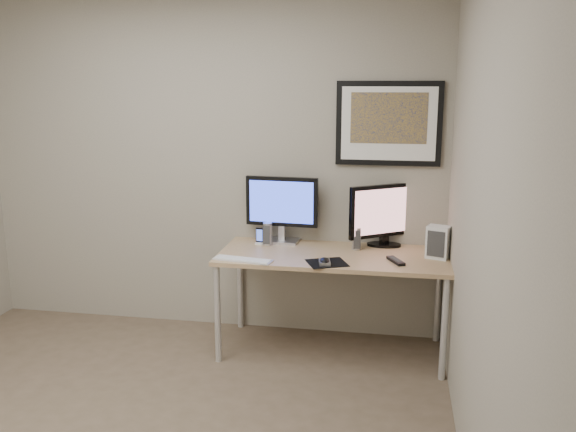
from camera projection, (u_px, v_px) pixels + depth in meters
name	position (u px, v px, depth m)	size (l,w,h in m)	color
room	(140.00, 132.00, 3.38)	(3.60, 3.60, 3.60)	white
desk	(333.00, 263.00, 4.29)	(1.60, 0.70, 0.73)	#8B6143
framed_art	(389.00, 123.00, 4.34)	(0.75, 0.04, 0.60)	black
monitor_large	(282.00, 206.00, 4.53)	(0.55, 0.19, 0.50)	#BABABF
monitor_tv	(385.00, 214.00, 4.43)	(0.50, 0.36, 0.46)	black
speaker_left	(268.00, 234.00, 4.50)	(0.07, 0.07, 0.17)	#BABABF
speaker_right	(357.00, 238.00, 4.38)	(0.07, 0.07, 0.16)	#BABABF
phone_dock	(260.00, 236.00, 4.52)	(0.06, 0.06, 0.13)	black
keyboard	(243.00, 260.00, 4.12)	(0.41, 0.11, 0.01)	silver
mousepad	(327.00, 263.00, 4.06)	(0.25, 0.22, 0.00)	black
mouse	(325.00, 261.00, 4.03)	(0.07, 0.12, 0.04)	black
remote	(396.00, 261.00, 4.08)	(0.05, 0.19, 0.02)	black
fan_unit	(438.00, 242.00, 4.16)	(0.15, 0.11, 0.23)	silver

